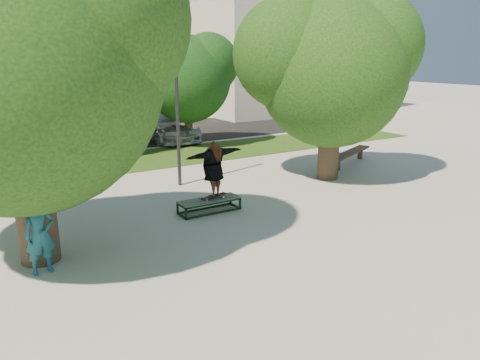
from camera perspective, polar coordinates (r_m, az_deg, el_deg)
ground at (r=11.77m, az=-1.51°, el=-6.93°), size 120.00×120.00×0.00m
grass_strip at (r=20.49m, az=-12.60°, el=2.33°), size 30.00×4.00×0.02m
asphalt_strip at (r=26.39m, az=-19.42°, el=4.64°), size 40.00×8.00×0.01m
tree_left at (r=10.59m, az=-26.13°, el=13.66°), size 6.96×5.95×7.12m
tree_right at (r=16.93m, az=10.84°, el=13.77°), size 6.24×5.33×6.51m
bg_tree_mid at (r=21.96m, az=-20.79°, el=13.13°), size 5.76×4.92×6.24m
bg_tree_right at (r=23.24m, az=-6.69°, el=12.74°), size 5.04×4.31×5.43m
lamppost at (r=15.87m, az=-7.71°, el=10.41°), size 0.25×0.15×6.11m
side_building at (r=39.24m, az=5.11°, el=14.46°), size 15.00×10.00×8.00m
grind_box at (r=13.54m, az=-3.76°, el=-3.11°), size 1.80×0.60×0.38m
skater_rig at (r=13.32m, az=-3.26°, el=1.37°), size 2.05×0.90×1.69m
bystander at (r=10.48m, az=-23.24°, el=-6.16°), size 0.66×0.48×1.67m
bench at (r=19.83m, az=13.24°, el=3.14°), size 3.30×1.80×0.52m
car_dark at (r=26.41m, az=-24.31°, el=5.69°), size 2.17×4.41×1.39m
car_grey at (r=24.47m, az=-21.90°, el=5.54°), size 2.69×5.78×1.60m
car_silver_b at (r=25.34m, az=-9.18°, el=6.75°), size 2.44×5.65×1.62m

